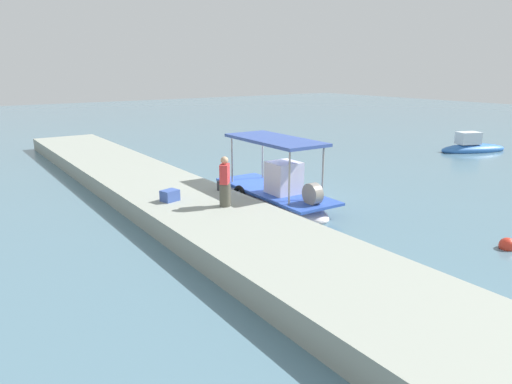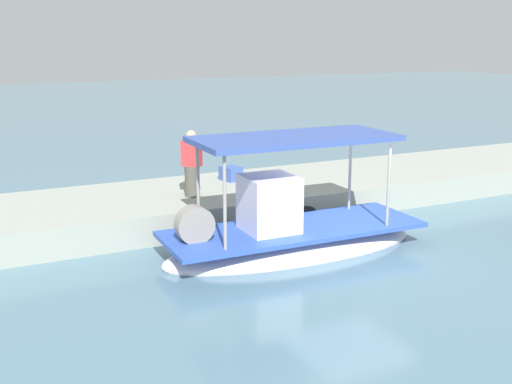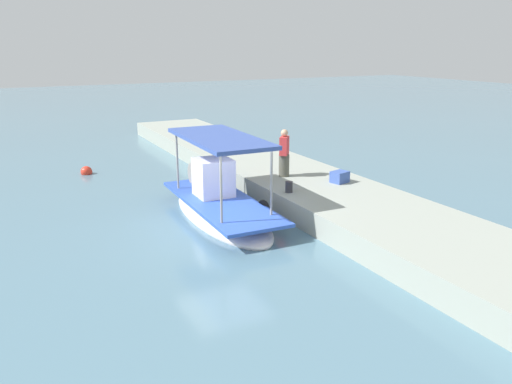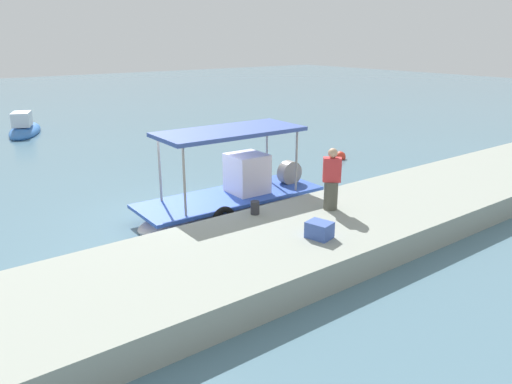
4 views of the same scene
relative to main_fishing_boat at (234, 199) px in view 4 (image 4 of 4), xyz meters
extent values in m
plane|color=slate|center=(-1.34, 0.48, -0.42)|extent=(120.00, 120.00, 0.00)
cube|color=#959C90|center=(-1.34, -3.60, -0.05)|extent=(36.00, 3.87, 0.73)
ellipsoid|color=silver|center=(-0.10, 0.01, -0.36)|extent=(6.21, 2.19, 0.82)
cube|color=#2F53B7|center=(-0.10, 0.01, 0.10)|extent=(5.97, 2.18, 0.10)
cube|color=white|center=(0.52, 0.00, 0.72)|extent=(1.13, 1.15, 1.33)
cylinder|color=gray|center=(1.89, 0.74, 1.08)|extent=(0.07, 0.07, 2.04)
cylinder|color=gray|center=(1.86, -0.81, 1.08)|extent=(0.07, 0.07, 2.04)
cylinder|color=gray|center=(-2.05, 0.83, 1.08)|extent=(0.07, 0.07, 2.04)
cylinder|color=gray|center=(-2.09, -0.72, 1.08)|extent=(0.07, 0.07, 2.04)
cube|color=#3952A0|center=(-0.10, 0.01, 2.16)|extent=(4.49, 2.06, 0.12)
torus|color=black|center=(-1.05, -1.03, -0.10)|extent=(0.74, 0.20, 0.74)
cylinder|color=gray|center=(2.24, -0.04, 0.50)|extent=(0.81, 0.37, 0.80)
cylinder|color=#505044|center=(1.16, -3.04, 0.71)|extent=(0.54, 0.54, 0.80)
cube|color=red|center=(1.16, -3.04, 1.44)|extent=(0.54, 0.52, 0.66)
sphere|color=tan|center=(1.16, -3.04, 1.90)|extent=(0.26, 0.26, 0.26)
cylinder|color=#2D2D33|center=(-0.75, -2.12, 0.49)|extent=(0.24, 0.24, 0.36)
cube|color=#3C58A8|center=(-0.49, -4.32, 0.51)|extent=(0.58, 0.67, 0.39)
sphere|color=red|center=(7.79, 2.87, -0.32)|extent=(0.49, 0.49, 0.49)
ellipsoid|color=#326CC0|center=(-2.16, 17.89, -0.29)|extent=(3.09, 4.88, 0.75)
cube|color=silver|center=(-2.33, 17.46, 0.47)|extent=(1.35, 1.63, 0.78)
camera|label=1|loc=(14.07, -10.78, 4.87)|focal=32.26mm
camera|label=2|loc=(6.61, 11.69, 4.27)|focal=43.91mm
camera|label=3|loc=(-14.40, 6.12, 4.94)|focal=35.75mm
camera|label=4|loc=(-8.09, -11.94, 4.87)|focal=34.12mm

